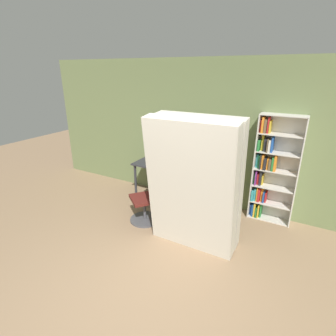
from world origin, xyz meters
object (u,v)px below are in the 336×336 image
object	(u,v)px
office_chair	(147,201)
mattress_near	(191,188)
bookshelf	(271,170)
mattress_far	(199,181)
monitor	(172,149)

from	to	relation	value
office_chair	mattress_near	bearing A→B (deg)	-20.38
bookshelf	mattress_near	world-z (taller)	mattress_near
bookshelf	mattress_far	size ratio (longest dim) A/B	0.95
mattress_far	monitor	bearing A→B (deg)	132.59
bookshelf	mattress_near	distance (m)	1.65
monitor	bookshelf	world-z (taller)	bookshelf
mattress_near	monitor	bearing A→B (deg)	126.49
monitor	office_chair	bearing A→B (deg)	-85.52
monitor	mattress_near	distance (m)	1.76
monitor	mattress_far	world-z (taller)	mattress_far
monitor	office_chair	distance (m)	1.25
bookshelf	mattress_near	xyz separation A→B (m)	(-0.82, -1.43, 0.06)
bookshelf	mattress_far	bearing A→B (deg)	-125.26
office_chair	bookshelf	distance (m)	2.15
mattress_far	office_chair	bearing A→B (deg)	175.15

